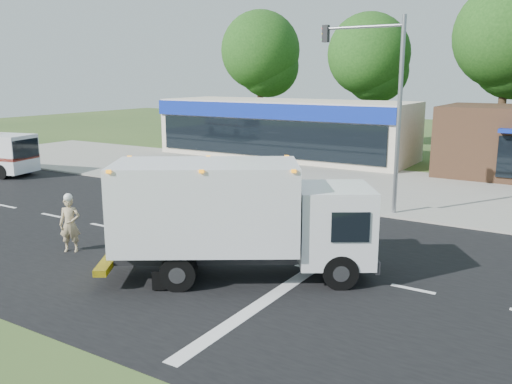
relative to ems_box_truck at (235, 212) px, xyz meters
The scene contains 10 objects.
ground 2.94m from the ems_box_truck, 128.59° to the left, with size 120.00×120.00×0.00m, color #385123.
road_asphalt 2.94m from the ems_box_truck, 128.59° to the left, with size 60.00×14.00×0.02m, color black.
sidewalk 10.21m from the ems_box_truck, 97.94° to the left, with size 60.00×2.40×0.12m, color gray.
parking_apron 15.91m from the ems_box_truck, 95.03° to the left, with size 60.00×9.00×0.02m, color gray.
lane_markings 1.95m from the ems_box_truck, 95.22° to the left, with size 55.20×7.00×0.01m.
ems_box_truck is the anchor object (origin of this frame).
emergency_worker 6.04m from the ems_box_truck, behind, with size 0.81×0.74×1.97m.
retail_strip_mall 24.03m from the ems_box_truck, 115.61° to the left, with size 18.00×6.20×4.00m.
traffic_signal_pole 9.85m from the ems_box_truck, 84.08° to the left, with size 3.51×0.25×8.00m.
background_trees 30.47m from the ems_box_truck, 94.27° to the left, with size 36.77×7.39×12.10m.
Camera 1 is at (9.67, -13.94, 5.66)m, focal length 38.00 mm.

